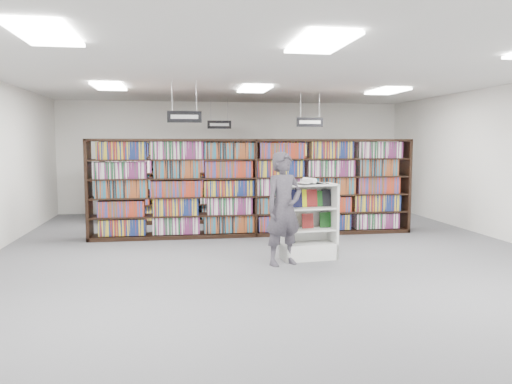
{
  "coord_description": "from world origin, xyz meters",
  "views": [
    {
      "loc": [
        -1.65,
        -8.67,
        2.02
      ],
      "look_at": [
        -0.2,
        0.5,
        1.1
      ],
      "focal_mm": 35.0,
      "sensor_mm": 36.0,
      "label": 1
    }
  ],
  "objects": [
    {
      "name": "aisle_sign_right",
      "position": [
        1.5,
        3.0,
        2.53
      ],
      "size": [
        0.65,
        0.02,
        0.8
      ],
      "color": "#B2B2B7",
      "rests_on": "ceiling"
    },
    {
      "name": "bookshelf_row_mid",
      "position": [
        0.0,
        4.0,
        1.05
      ],
      "size": [
        7.0,
        0.6,
        2.1
      ],
      "color": "black",
      "rests_on": "floor"
    },
    {
      "name": "bookshelf_row_far",
      "position": [
        0.0,
        5.7,
        1.05
      ],
      "size": [
        7.0,
        0.6,
        2.1
      ],
      "color": "black",
      "rests_on": "floor"
    },
    {
      "name": "ceiling",
      "position": [
        0.0,
        0.0,
        3.2
      ],
      "size": [
        10.0,
        12.0,
        0.1
      ],
      "primitive_type": "cube",
      "color": "silver",
      "rests_on": "wall_back"
    },
    {
      "name": "troffer_back_right",
      "position": [
        3.0,
        2.0,
        3.16
      ],
      "size": [
        0.6,
        1.2,
        0.04
      ],
      "primitive_type": "cube",
      "color": "white",
      "rests_on": "ceiling"
    },
    {
      "name": "aisle_sign_center",
      "position": [
        -0.5,
        5.0,
        2.53
      ],
      "size": [
        0.65,
        0.02,
        0.8
      ],
      "color": "#B2B2B7",
      "rests_on": "ceiling"
    },
    {
      "name": "endcap_display",
      "position": [
        0.59,
        -0.33,
        0.46
      ],
      "size": [
        0.98,
        0.56,
        1.32
      ],
      "rotation": [
        0.0,
        0.0,
        0.1
      ],
      "color": "silver",
      "rests_on": "floor"
    },
    {
      "name": "troffer_front_center",
      "position": [
        0.0,
        -3.0,
        3.16
      ],
      "size": [
        0.6,
        1.2,
        0.04
      ],
      "primitive_type": "cube",
      "color": "white",
      "rests_on": "ceiling"
    },
    {
      "name": "bookshelf_row_near",
      "position": [
        0.0,
        2.0,
        1.05
      ],
      "size": [
        7.0,
        0.6,
        2.1
      ],
      "color": "black",
      "rests_on": "floor"
    },
    {
      "name": "floor",
      "position": [
        0.0,
        0.0,
        0.0
      ],
      "size": [
        12.0,
        12.0,
        0.0
      ],
      "primitive_type": "plane",
      "color": "#4E4E53",
      "rests_on": "ground"
    },
    {
      "name": "wall_front",
      "position": [
        0.0,
        -6.0,
        1.6
      ],
      "size": [
        10.0,
        0.1,
        3.2
      ],
      "primitive_type": "cube",
      "color": "white",
      "rests_on": "ground"
    },
    {
      "name": "wall_back",
      "position": [
        0.0,
        6.0,
        1.6
      ],
      "size": [
        10.0,
        0.1,
        3.2
      ],
      "primitive_type": "cube",
      "color": "white",
      "rests_on": "ground"
    },
    {
      "name": "troffer_back_center",
      "position": [
        0.0,
        2.0,
        3.16
      ],
      "size": [
        0.6,
        1.2,
        0.04
      ],
      "primitive_type": "cube",
      "color": "white",
      "rests_on": "ceiling"
    },
    {
      "name": "aisle_sign_left",
      "position": [
        -1.5,
        1.0,
        2.53
      ],
      "size": [
        0.65,
        0.02,
        0.8
      ],
      "color": "#B2B2B7",
      "rests_on": "ceiling"
    },
    {
      "name": "troffer_back_left",
      "position": [
        -3.0,
        2.0,
        3.16
      ],
      "size": [
        0.6,
        1.2,
        0.04
      ],
      "primitive_type": "cube",
      "color": "white",
      "rests_on": "ceiling"
    },
    {
      "name": "shopper",
      "position": [
        0.07,
        -0.7,
        0.94
      ],
      "size": [
        0.8,
        0.67,
        1.87
      ],
      "primitive_type": "imported",
      "rotation": [
        0.0,
        0.0,
        0.39
      ],
      "color": "#48434C",
      "rests_on": "floor"
    },
    {
      "name": "troffer_front_left",
      "position": [
        -3.0,
        -3.0,
        3.16
      ],
      "size": [
        0.6,
        1.2,
        0.04
      ],
      "primitive_type": "cube",
      "color": "white",
      "rests_on": "ceiling"
    },
    {
      "name": "open_book",
      "position": [
        0.6,
        -0.39,
        1.35
      ],
      "size": [
        0.64,
        0.53,
        0.13
      ],
      "rotation": [
        0.0,
        0.0,
        0.43
      ],
      "color": "black",
      "rests_on": "endcap_display"
    }
  ]
}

